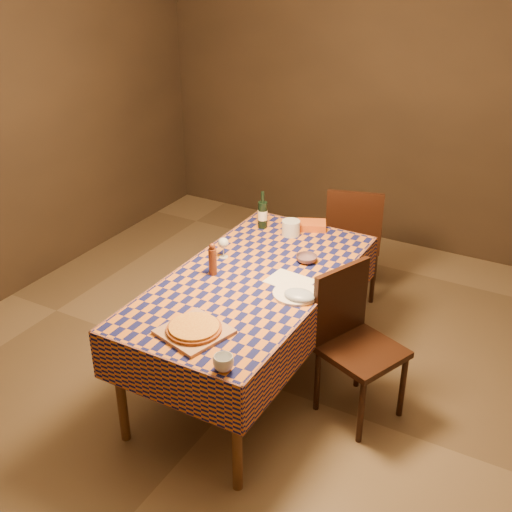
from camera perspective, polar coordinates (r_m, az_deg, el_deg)
name	(u,v)px	position (r m, az deg, el deg)	size (l,w,h in m)	color
room	(252,189)	(3.64, -0.39, 5.99)	(5.00, 5.10, 2.70)	brown
dining_table	(252,289)	(3.92, -0.36, -2.97)	(0.94, 1.84, 0.77)	brown
cutting_board	(194,332)	(3.39, -5.51, -6.73)	(0.32, 0.32, 0.02)	#AD7551
pizza	(194,328)	(3.38, -5.52, -6.39)	(0.32, 0.32, 0.03)	brown
pepper_mill	(213,260)	(3.90, -3.88, -0.34)	(0.06, 0.06, 0.21)	#532613
bowl	(307,259)	(4.08, 4.52, -0.25)	(0.14, 0.14, 0.04)	#5C434E
wine_glass	(223,244)	(4.09, -2.92, 1.11)	(0.07, 0.07, 0.14)	silver
wine_bottle	(263,214)	(4.50, 0.59, 3.74)	(0.07, 0.07, 0.27)	black
deli_tub	(291,228)	(4.42, 3.12, 2.52)	(0.13, 0.13, 0.10)	silver
takeout_container	(311,225)	(4.53, 4.95, 2.74)	(0.20, 0.14, 0.05)	#BD4F18
white_plate	(296,294)	(3.72, 3.55, -3.35)	(0.27, 0.27, 0.02)	white
tumbler	(223,363)	(3.11, -2.92, -9.48)	(0.10, 0.10, 0.08)	silver
flour_patch	(290,281)	(3.86, 3.03, -2.23)	(0.27, 0.20, 0.00)	white
flour_bag	(300,295)	(3.67, 3.89, -3.51)	(0.18, 0.14, 0.05)	#9BABC6
chair_far	(354,236)	(5.05, 8.67, 1.81)	(0.52, 0.53, 0.93)	black
chair_right	(353,335)	(3.85, 8.61, -6.96)	(0.55, 0.55, 0.93)	black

